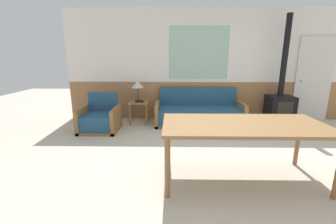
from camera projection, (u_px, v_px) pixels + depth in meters
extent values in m
plane|color=beige|center=(238.00, 166.00, 3.34)|extent=(16.00, 16.00, 0.00)
cube|color=#996B42|center=(210.00, 100.00, 5.77)|extent=(7.20, 0.06, 0.96)
cube|color=silver|center=(213.00, 46.00, 5.44)|extent=(7.20, 0.06, 1.74)
cube|color=white|center=(199.00, 53.00, 5.45)|extent=(1.53, 0.01, 1.32)
cube|color=#99BCA8|center=(199.00, 53.00, 5.45)|extent=(1.45, 0.02, 1.24)
cube|color=olive|center=(198.00, 123.00, 5.40)|extent=(2.05, 0.85, 0.06)
cube|color=navy|center=(199.00, 115.00, 5.33)|extent=(1.89, 0.77, 0.34)
cube|color=navy|center=(198.00, 96.00, 5.62)|extent=(1.89, 0.10, 0.43)
cube|color=olive|center=(158.00, 113.00, 5.36)|extent=(0.08, 0.85, 0.54)
cube|color=olive|center=(240.00, 113.00, 5.32)|extent=(0.08, 0.85, 0.54)
cube|color=olive|center=(100.00, 129.00, 4.92)|extent=(0.81, 0.76, 0.06)
cube|color=navy|center=(99.00, 121.00, 4.85)|extent=(0.65, 0.68, 0.32)
cube|color=navy|center=(103.00, 101.00, 5.10)|extent=(0.65, 0.10, 0.41)
cube|color=olive|center=(83.00, 119.00, 4.87)|extent=(0.08, 0.76, 0.52)
cube|color=olive|center=(116.00, 119.00, 4.86)|extent=(0.08, 0.76, 0.52)
cube|color=olive|center=(139.00, 102.00, 5.38)|extent=(0.46, 0.46, 0.03)
cylinder|color=olive|center=(130.00, 115.00, 5.26)|extent=(0.04, 0.04, 0.50)
cylinder|color=olive|center=(147.00, 115.00, 5.25)|extent=(0.04, 0.04, 0.50)
cylinder|color=olive|center=(133.00, 111.00, 5.64)|extent=(0.04, 0.04, 0.50)
cylinder|color=olive|center=(148.00, 111.00, 5.63)|extent=(0.04, 0.04, 0.50)
cylinder|color=#262628|center=(138.00, 100.00, 5.45)|extent=(0.15, 0.15, 0.02)
cylinder|color=#262628|center=(138.00, 94.00, 5.41)|extent=(0.02, 0.02, 0.30)
cone|color=beige|center=(138.00, 84.00, 5.36)|extent=(0.30, 0.30, 0.15)
cube|color=black|center=(140.00, 101.00, 5.30)|extent=(0.22, 0.17, 0.03)
cube|color=olive|center=(244.00, 125.00, 2.82)|extent=(2.02, 0.96, 0.04)
cylinder|color=olive|center=(167.00, 168.00, 2.52)|extent=(0.06, 0.06, 0.73)
cylinder|color=olive|center=(168.00, 141.00, 3.33)|extent=(0.06, 0.06, 0.73)
cylinder|color=olive|center=(298.00, 142.00, 3.30)|extent=(0.06, 0.06, 0.73)
cylinder|color=black|center=(272.00, 125.00, 5.19)|extent=(0.04, 0.04, 0.10)
cylinder|color=black|center=(292.00, 125.00, 5.18)|extent=(0.04, 0.04, 0.10)
cylinder|color=black|center=(265.00, 120.00, 5.58)|extent=(0.04, 0.04, 0.10)
cylinder|color=black|center=(283.00, 120.00, 5.57)|extent=(0.04, 0.04, 0.10)
cube|color=black|center=(280.00, 108.00, 5.29)|extent=(0.57, 0.50, 0.59)
cube|color=black|center=(285.00, 111.00, 5.05)|extent=(0.34, 0.01, 0.41)
cylinder|color=black|center=(285.00, 56.00, 5.05)|extent=(0.13, 0.13, 1.81)
cube|color=silver|center=(313.00, 79.00, 5.54)|extent=(0.89, 0.04, 2.05)
sphere|color=silver|center=(301.00, 81.00, 5.52)|extent=(0.06, 0.06, 0.06)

